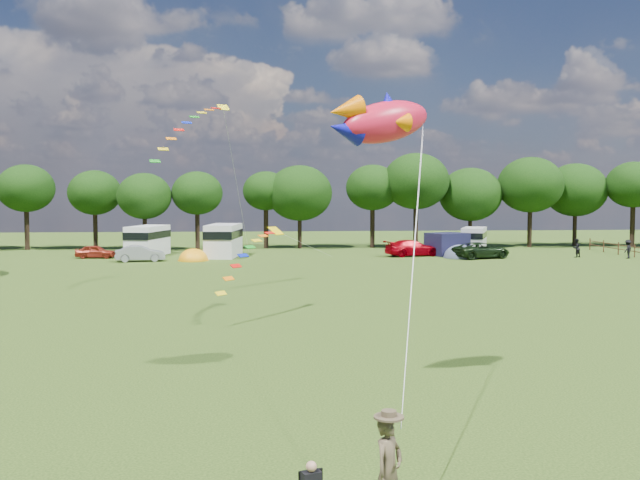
{
  "coord_description": "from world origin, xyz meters",
  "views": [
    {
      "loc": [
        -2.38,
        -21.01,
        5.9
      ],
      "look_at": [
        0.0,
        8.0,
        4.0
      ],
      "focal_mm": 40.0,
      "sensor_mm": 36.0,
      "label": 1
    }
  ],
  "objects": [
    {
      "name": "ground_plane",
      "position": [
        0.0,
        0.0,
        0.0
      ],
      "size": [
        180.0,
        180.0,
        0.0
      ],
      "primitive_type": "plane",
      "color": "black",
      "rests_on": "ground"
    },
    {
      "name": "fish_kite",
      "position": [
        1.11,
        0.25,
        8.06
      ],
      "size": [
        3.59,
        2.15,
        1.88
      ],
      "rotation": [
        0.0,
        -0.21,
        0.35
      ],
      "color": "red",
      "rests_on": "ground"
    },
    {
      "name": "streamer_kite_b",
      "position": [
        -6.26,
        22.46,
        10.18
      ],
      "size": [
        4.38,
        4.65,
        3.83
      ],
      "rotation": [
        0.0,
        0.0,
        0.41
      ],
      "color": "yellow",
      "rests_on": "ground"
    },
    {
      "name": "car_d",
      "position": [
        17.54,
        42.16,
        0.74
      ],
      "size": [
        5.92,
        4.05,
        1.48
      ],
      "primitive_type": "imported",
      "rotation": [
        0.0,
        0.0,
        1.89
      ],
      "color": "black",
      "rests_on": "ground"
    },
    {
      "name": "car_c",
      "position": [
        11.78,
        44.97,
        0.76
      ],
      "size": [
        5.45,
        3.28,
        1.52
      ],
      "primitive_type": "imported",
      "rotation": [
        0.0,
        0.0,
        1.81
      ],
      "color": "#91000A",
      "rests_on": "ground"
    },
    {
      "name": "awning_navy",
      "position": [
        15.28,
        45.63,
        1.07
      ],
      "size": [
        4.25,
        3.92,
        2.15
      ],
      "primitive_type": "cube",
      "rotation": [
        0.0,
        0.0,
        0.41
      ],
      "color": "black",
      "rests_on": "ground"
    },
    {
      "name": "car_a",
      "position": [
        -17.52,
        45.22,
        0.61
      ],
      "size": [
        3.73,
        1.66,
        1.22
      ],
      "primitive_type": "imported",
      "rotation": [
        0.0,
        0.0,
        1.51
      ],
      "color": "maroon",
      "rests_on": "ground"
    },
    {
      "name": "walker_b",
      "position": [
        30.78,
        40.94,
        0.86
      ],
      "size": [
        1.19,
        1.1,
        1.73
      ],
      "primitive_type": "imported",
      "rotation": [
        0.0,
        0.0,
        3.82
      ],
      "color": "black",
      "rests_on": "ground"
    },
    {
      "name": "tent_greyblue",
      "position": [
        15.85,
        42.89,
        0.02
      ],
      "size": [
        3.23,
        3.54,
        2.4
      ],
      "color": "#4F5973",
      "rests_on": "ground"
    },
    {
      "name": "streamer_kite_c",
      "position": [
        -2.71,
        13.1,
        3.28
      ],
      "size": [
        3.22,
        5.05,
        2.83
      ],
      "rotation": [
        0.0,
        0.0,
        0.88
      ],
      "color": "yellow",
      "rests_on": "ground"
    },
    {
      "name": "campervan_b",
      "position": [
        -13.2,
        47.62,
        1.53
      ],
      "size": [
        3.73,
        6.21,
        2.84
      ],
      "rotation": [
        0.0,
        0.0,
        1.34
      ],
      "color": "white",
      "rests_on": "ground"
    },
    {
      "name": "campervan_d",
      "position": [
        18.99,
        49.19,
        1.33
      ],
      "size": [
        3.91,
        5.49,
        2.48
      ],
      "rotation": [
        0.0,
        0.0,
        1.18
      ],
      "color": "#BDBDBF",
      "rests_on": "ground"
    },
    {
      "name": "campervan_c",
      "position": [
        -5.94,
        45.93,
        1.63
      ],
      "size": [
        3.43,
        6.47,
        3.03
      ],
      "rotation": [
        0.0,
        0.0,
        1.44
      ],
      "color": "silver",
      "rests_on": "ground"
    },
    {
      "name": "tent_orange",
      "position": [
        -8.4,
        42.08,
        0.02
      ],
      "size": [
        2.71,
        2.97,
        2.12
      ],
      "color": "orange",
      "rests_on": "ground"
    },
    {
      "name": "car_b",
      "position": [
        -12.93,
        41.69,
        0.7
      ],
      "size": [
        4.16,
        2.15,
        1.4
      ],
      "primitive_type": "imported",
      "rotation": [
        0.0,
        0.0,
        1.75
      ],
      "color": "gray",
      "rests_on": "ground"
    },
    {
      "name": "tree_line",
      "position": [
        5.3,
        54.99,
        6.35
      ],
      "size": [
        102.98,
        10.98,
        10.27
      ],
      "color": "black",
      "rests_on": "ground"
    },
    {
      "name": "walker_a",
      "position": [
        26.64,
        42.5,
        0.87
      ],
      "size": [
        0.99,
        0.82,
        1.74
      ],
      "primitive_type": "imported",
      "rotation": [
        0.0,
        0.0,
        3.57
      ],
      "color": "black",
      "rests_on": "ground"
    },
    {
      "name": "kite_flyer",
      "position": [
        -0.13,
        -8.64,
        0.94
      ],
      "size": [
        0.8,
        0.81,
        1.89
      ],
      "primitive_type": "imported",
      "rotation": [
        0.0,
        0.0,
        0.79
      ],
      "color": "brown",
      "rests_on": "ground"
    }
  ]
}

